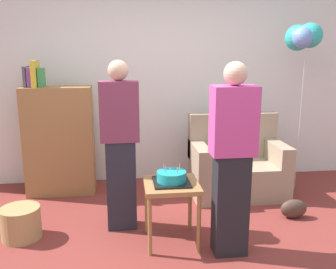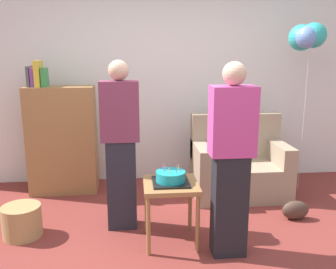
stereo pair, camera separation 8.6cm
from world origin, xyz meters
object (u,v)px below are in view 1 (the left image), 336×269
object	(u,v)px
couch	(236,166)
person_holding_cake	(232,160)
wicker_basket	(21,223)
balloon_bunch	(303,37)
bookshelf	(59,139)
side_table	(171,192)
person_blowing_candles	(120,145)
birthday_cake	(171,177)
handbag	(294,209)

from	to	relation	value
couch	person_holding_cake	size ratio (longest dim) A/B	0.67
wicker_basket	balloon_bunch	xyz separation A→B (m)	(3.08, 0.93, 1.72)
couch	bookshelf	bearing A→B (deg)	172.15
side_table	person_blowing_candles	world-z (taller)	person_blowing_candles
couch	wicker_basket	bearing A→B (deg)	-159.88
birthday_cake	wicker_basket	xyz separation A→B (m)	(-1.38, 0.23, -0.47)
birthday_cake	person_holding_cake	xyz separation A→B (m)	(0.47, -0.24, 0.21)
handbag	wicker_basket	bearing A→B (deg)	-177.88
birthday_cake	person_blowing_candles	bearing A→B (deg)	141.23
couch	person_blowing_candles	bearing A→B (deg)	-152.27
wicker_basket	side_table	bearing A→B (deg)	-9.59
person_blowing_candles	balloon_bunch	bearing A→B (deg)	37.05
bookshelf	person_blowing_candles	distance (m)	1.27
birthday_cake	handbag	distance (m)	1.47
person_blowing_candles	handbag	size ratio (longest dim) A/B	5.82
person_holding_cake	birthday_cake	bearing A→B (deg)	-25.08
handbag	person_blowing_candles	bearing A→B (deg)	179.28
person_blowing_candles	person_holding_cake	size ratio (longest dim) A/B	1.00
couch	bookshelf	distance (m)	2.17
person_blowing_candles	handbag	world-z (taller)	person_blowing_candles
person_blowing_candles	handbag	xyz separation A→B (m)	(1.78, -0.02, -0.73)
person_holding_cake	wicker_basket	distance (m)	2.03
person_holding_cake	handbag	bearing A→B (deg)	-144.96
side_table	person_holding_cake	distance (m)	0.63
bookshelf	balloon_bunch	xyz separation A→B (m)	(2.89, -0.21, 1.20)
couch	person_holding_cake	bearing A→B (deg)	-109.46
person_blowing_candles	wicker_basket	size ratio (longest dim) A/B	4.53
side_table	balloon_bunch	world-z (taller)	balloon_bunch
couch	birthday_cake	bearing A→B (deg)	-130.93
birthday_cake	balloon_bunch	bearing A→B (deg)	34.30
birthday_cake	handbag	xyz separation A→B (m)	(1.33, 0.33, -0.52)
person_holding_cake	wicker_basket	size ratio (longest dim) A/B	4.53
person_holding_cake	balloon_bunch	distance (m)	2.13
bookshelf	handbag	bearing A→B (deg)	-22.45
person_holding_cake	balloon_bunch	size ratio (longest dim) A/B	0.80
birthday_cake	wicker_basket	world-z (taller)	birthday_cake
couch	bookshelf	xyz separation A→B (m)	(-2.12, 0.29, 0.33)
person_blowing_candles	side_table	bearing A→B (deg)	-22.30
side_table	person_blowing_candles	distance (m)	0.67
birthday_cake	person_blowing_candles	size ratio (longest dim) A/B	0.20
wicker_basket	person_holding_cake	bearing A→B (deg)	-14.24
wicker_basket	handbag	distance (m)	2.71
bookshelf	wicker_basket	xyz separation A→B (m)	(-0.19, -1.14, -0.52)
side_table	wicker_basket	xyz separation A→B (m)	(-1.38, 0.23, -0.33)
birthday_cake	balloon_bunch	size ratio (longest dim) A/B	0.16
side_table	person_blowing_candles	bearing A→B (deg)	141.23
wicker_basket	bookshelf	bearing A→B (deg)	80.46
side_table	person_holding_cake	size ratio (longest dim) A/B	0.35
person_blowing_candles	birthday_cake	bearing A→B (deg)	-22.30
bookshelf	person_holding_cake	distance (m)	2.32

